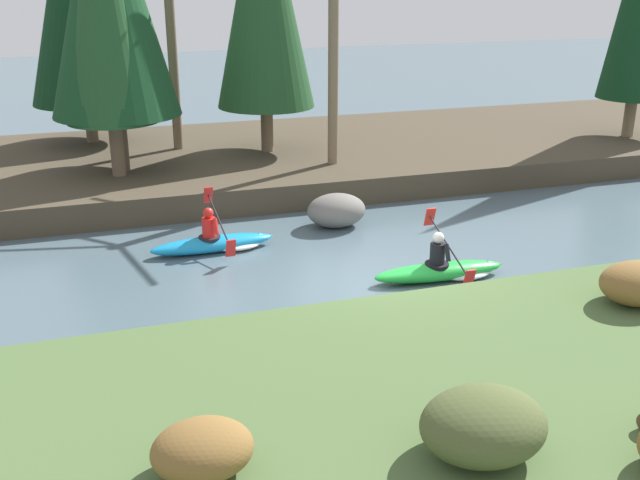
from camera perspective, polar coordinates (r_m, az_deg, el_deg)
ground_plane at (r=14.53m, az=4.03°, el=-3.75°), size 90.00×90.00×0.00m
riverbank_near at (r=10.25m, az=15.37°, el=-13.07°), size 44.00×6.93×0.74m
riverbank_far at (r=23.01m, az=-4.78°, el=6.13°), size 44.00×8.69×0.70m
conifer_tree_left at (r=19.85m, az=-16.20°, el=17.12°), size 2.38×2.38×7.41m
bare_tree_mid_downstream at (r=22.79m, az=-11.21°, el=15.09°), size 3.88×3.83×7.07m
bare_tree_downstream at (r=20.55m, az=1.05°, el=15.38°), size 4.05×4.00×7.40m
shrub_clump_nearest at (r=8.33m, az=-8.95°, el=-15.50°), size 1.11×0.92×0.60m
shrub_clump_second at (r=8.64m, az=12.34°, el=-13.61°), size 1.45×1.20×0.78m
shrub_clump_far_end at (r=13.07m, az=23.05°, el=-3.06°), size 1.26×1.05×0.68m
kayaker_lead at (r=15.09m, az=9.44°, el=-2.24°), size 2.78×2.07×1.20m
kayaker_middle at (r=16.52m, az=-7.83°, el=-0.16°), size 2.78×2.07×1.20m
boulder_midstream at (r=17.86m, az=1.26°, el=2.27°), size 1.42×1.11×0.80m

